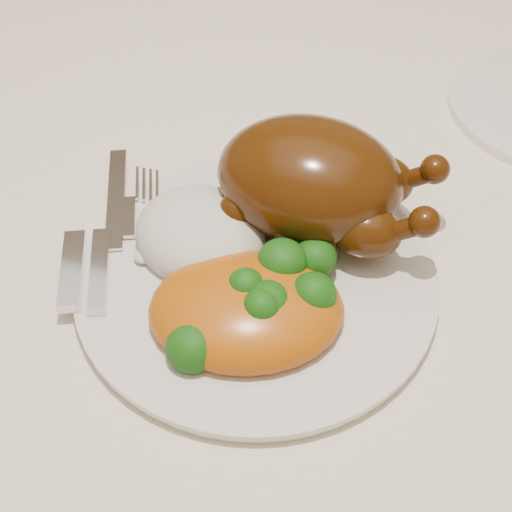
# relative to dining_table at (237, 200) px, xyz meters

# --- Properties ---
(floor) EXTENTS (4.00, 4.00, 0.00)m
(floor) POSITION_rel_dining_table_xyz_m (0.00, 0.00, -0.67)
(floor) COLOR brown
(floor) RESTS_ON ground
(dining_table) EXTENTS (1.60, 0.90, 0.76)m
(dining_table) POSITION_rel_dining_table_xyz_m (0.00, 0.00, 0.00)
(dining_table) COLOR brown
(dining_table) RESTS_ON floor
(tablecloth) EXTENTS (1.73, 1.03, 0.18)m
(tablecloth) POSITION_rel_dining_table_xyz_m (0.00, 0.00, 0.07)
(tablecloth) COLOR white
(tablecloth) RESTS_ON dining_table
(dinner_plate) EXTENTS (0.32, 0.32, 0.01)m
(dinner_plate) POSITION_rel_dining_table_xyz_m (0.07, -0.20, 0.11)
(dinner_plate) COLOR silver
(dinner_plate) RESTS_ON tablecloth
(roast_chicken) EXTENTS (0.19, 0.12, 0.10)m
(roast_chicken) POSITION_rel_dining_table_xyz_m (0.10, -0.13, 0.16)
(roast_chicken) COLOR #462307
(roast_chicken) RESTS_ON dinner_plate
(rice_mound) EXTENTS (0.14, 0.14, 0.06)m
(rice_mound) POSITION_rel_dining_table_xyz_m (0.02, -0.18, 0.13)
(rice_mound) COLOR silver
(rice_mound) RESTS_ON dinner_plate
(mac_and_cheese) EXTENTS (0.17, 0.15, 0.06)m
(mac_and_cheese) POSITION_rel_dining_table_xyz_m (0.09, -0.24, 0.13)
(mac_and_cheese) COLOR #B35F0B
(mac_and_cheese) RESTS_ON dinner_plate
(cutlery) EXTENTS (0.07, 0.19, 0.01)m
(cutlery) POSITION_rel_dining_table_xyz_m (-0.06, -0.20, 0.12)
(cutlery) COLOR silver
(cutlery) RESTS_ON dinner_plate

